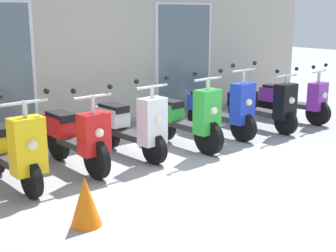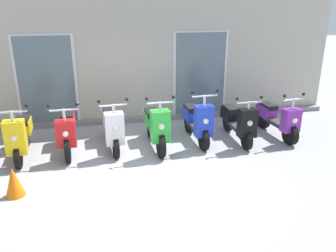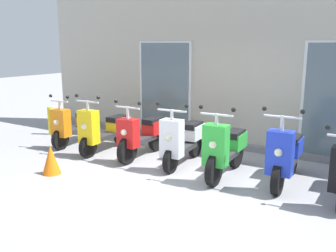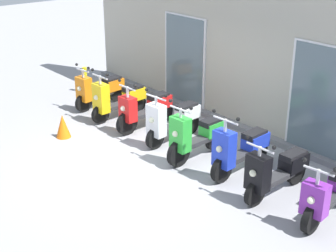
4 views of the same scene
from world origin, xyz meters
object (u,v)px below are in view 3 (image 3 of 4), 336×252
at_px(scooter_orange, 75,124).
at_px(scooter_blue, 286,155).
at_px(scooter_green, 226,149).
at_px(curb_bollard, 50,121).
at_px(scooter_yellow, 104,129).
at_px(scooter_white, 183,139).
at_px(traffic_cone, 51,160).
at_px(scooter_red, 142,134).

xyz_separation_m(scooter_orange, scooter_blue, (4.71, 0.02, 0.03)).
relative_size(scooter_green, curb_bollard, 2.28).
bearing_deg(scooter_yellow, scooter_orange, 173.95).
bearing_deg(scooter_blue, scooter_green, -169.69).
bearing_deg(scooter_white, scooter_blue, 0.40).
bearing_deg(scooter_orange, scooter_blue, 0.19).
bearing_deg(scooter_white, traffic_cone, -135.62).
xyz_separation_m(scooter_green, scooter_blue, (0.97, 0.18, -0.00)).
height_order(scooter_green, curb_bollard, scooter_green).
distance_m(scooter_yellow, scooter_white, 1.86).
relative_size(traffic_cone, curb_bollard, 0.74).
height_order(scooter_red, curb_bollard, scooter_red).
height_order(scooter_orange, scooter_white, scooter_white).
bearing_deg(scooter_white, scooter_orange, -179.96).
bearing_deg(traffic_cone, scooter_blue, 24.99).
relative_size(scooter_yellow, scooter_blue, 1.01).
distance_m(scooter_white, traffic_cone, 2.39).
relative_size(scooter_red, traffic_cone, 3.07).
bearing_deg(curb_bollard, traffic_cone, -40.57).
height_order(scooter_white, scooter_blue, scooter_blue).
height_order(scooter_white, curb_bollard, scooter_white).
bearing_deg(scooter_red, scooter_white, 0.16).
bearing_deg(scooter_green, scooter_yellow, 178.76).
bearing_deg(scooter_red, scooter_yellow, -173.82).
height_order(scooter_yellow, scooter_red, scooter_yellow).
relative_size(scooter_orange, scooter_red, 0.95).
height_order(scooter_red, traffic_cone, scooter_red).
bearing_deg(traffic_cone, scooter_white, 44.38).
bearing_deg(traffic_cone, scooter_green, 29.71).
height_order(scooter_orange, traffic_cone, scooter_orange).
distance_m(scooter_yellow, scooter_green, 2.79).
bearing_deg(scooter_blue, scooter_red, -179.68).
distance_m(scooter_red, scooter_blue, 2.83).
distance_m(scooter_yellow, scooter_red, 0.93).
distance_m(scooter_red, scooter_white, 0.93).
bearing_deg(scooter_white, curb_bollard, 175.31).
relative_size(scooter_yellow, traffic_cone, 3.00).
xyz_separation_m(scooter_yellow, scooter_red, (0.93, 0.10, -0.01)).
bearing_deg(curb_bollard, scooter_orange, -15.20).
relative_size(scooter_blue, traffic_cone, 2.98).
height_order(scooter_blue, traffic_cone, scooter_blue).
bearing_deg(scooter_yellow, scooter_green, -1.24).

